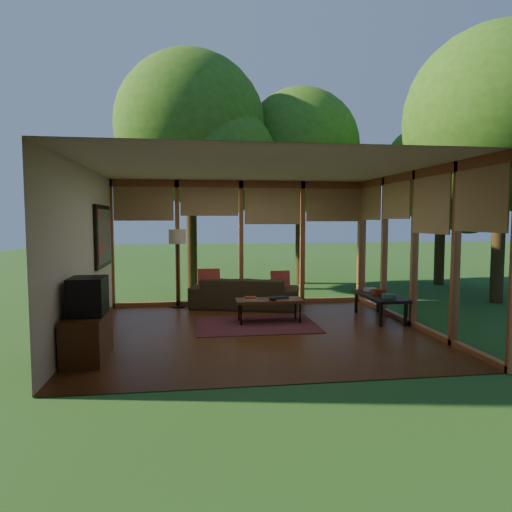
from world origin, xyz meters
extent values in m
plane|color=#552D16|center=(0.00, 0.00, 0.00)|extent=(5.50, 5.50, 0.00)
plane|color=silver|center=(0.00, 0.00, 2.70)|extent=(5.50, 5.50, 0.00)
cube|color=beige|center=(-2.75, 0.00, 1.35)|extent=(0.04, 5.00, 2.70)
cube|color=beige|center=(0.00, -2.50, 1.35)|extent=(5.50, 0.04, 2.70)
cube|color=#A05A31|center=(0.00, 2.50, 1.35)|extent=(5.50, 0.12, 2.70)
cube|color=#A05A31|center=(2.75, 0.00, 1.35)|extent=(0.12, 5.00, 2.70)
plane|color=#27531F|center=(8.00, 8.00, -0.01)|extent=(40.00, 40.00, 0.00)
cylinder|color=#3B2C15|center=(-1.07, 5.06, 2.76)|extent=(0.28, 0.28, 5.51)
sphere|color=#255212|center=(-1.07, 5.06, 4.29)|extent=(3.99, 3.99, 3.99)
cylinder|color=#3B2C15|center=(2.07, 5.60, 2.52)|extent=(0.28, 0.28, 5.03)
sphere|color=#255212|center=(2.07, 5.60, 3.91)|extent=(3.38, 3.38, 3.38)
cylinder|color=#3B2C15|center=(5.55, 1.90, 2.61)|extent=(0.28, 0.28, 5.22)
sphere|color=#255212|center=(5.55, 1.90, 4.06)|extent=(3.98, 3.98, 3.98)
cylinder|color=#3B2C15|center=(5.70, 4.74, 2.03)|extent=(0.28, 0.28, 4.05)
sphere|color=#255212|center=(5.70, 4.74, 3.15)|extent=(2.90, 2.90, 2.90)
cube|color=maroon|center=(0.04, 0.43, 0.01)|extent=(2.12, 1.51, 0.01)
imported|color=#342C1A|center=(0.02, 2.00, 0.33)|extent=(2.38, 1.43, 0.65)
cube|color=maroon|center=(-0.73, 1.95, 0.61)|extent=(0.45, 0.24, 0.47)
cube|color=maroon|center=(0.77, 1.95, 0.57)|extent=(0.39, 0.21, 0.41)
cube|color=#B7AFA6|center=(-0.05, 0.55, 0.44)|extent=(0.25, 0.21, 0.03)
cube|color=maroon|center=(-0.05, 0.55, 0.47)|extent=(0.21, 0.17, 0.03)
cube|color=#161A32|center=(0.55, 0.68, 0.44)|extent=(0.25, 0.22, 0.03)
ellipsoid|color=black|center=(0.35, 0.50, 0.46)|extent=(0.16, 0.16, 0.07)
cube|color=#523016|center=(-2.47, -1.19, 0.30)|extent=(0.50, 1.00, 0.60)
cube|color=black|center=(-2.45, -1.19, 0.85)|extent=(0.45, 0.55, 0.50)
cube|color=#386257|center=(2.40, 0.21, 0.50)|extent=(0.24, 0.20, 0.08)
cube|color=maroon|center=(2.40, 0.66, 0.50)|extent=(0.21, 0.15, 0.09)
cube|color=#B7AFA6|center=(2.40, 1.06, 0.48)|extent=(0.25, 0.21, 0.06)
cylinder|color=black|center=(-1.37, 2.29, 0.01)|extent=(0.26, 0.26, 0.03)
cylinder|color=black|center=(-1.37, 2.29, 0.79)|extent=(0.03, 0.03, 1.52)
cylinder|color=beige|center=(-1.37, 2.29, 1.50)|extent=(0.36, 0.36, 0.30)
cube|color=#523016|center=(0.30, 0.60, 0.40)|extent=(1.20, 0.50, 0.05)
cylinder|color=black|center=(-0.23, 0.42, 0.19)|extent=(0.03, 0.03, 0.38)
cylinder|color=black|center=(0.83, 0.42, 0.19)|extent=(0.03, 0.03, 0.38)
cylinder|color=black|center=(-0.23, 0.78, 0.19)|extent=(0.03, 0.03, 0.38)
cylinder|color=black|center=(0.83, 0.78, 0.19)|extent=(0.03, 0.03, 0.38)
cube|color=black|center=(2.40, 0.61, 0.43)|extent=(0.60, 1.40, 0.05)
cube|color=black|center=(2.17, 0.01, 0.20)|extent=(0.05, 0.05, 0.40)
cube|color=black|center=(2.63, 0.01, 0.20)|extent=(0.05, 0.05, 0.40)
cube|color=black|center=(2.17, 1.21, 0.20)|extent=(0.05, 0.05, 0.40)
cube|color=black|center=(2.63, 1.21, 0.20)|extent=(0.05, 0.05, 0.40)
cube|color=black|center=(-2.72, 1.40, 1.55)|extent=(0.05, 1.35, 1.15)
cube|color=#1B7C7A|center=(-2.69, 1.40, 1.55)|extent=(0.02, 1.20, 1.00)
camera|label=1|loc=(-1.08, -7.42, 1.87)|focal=32.00mm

